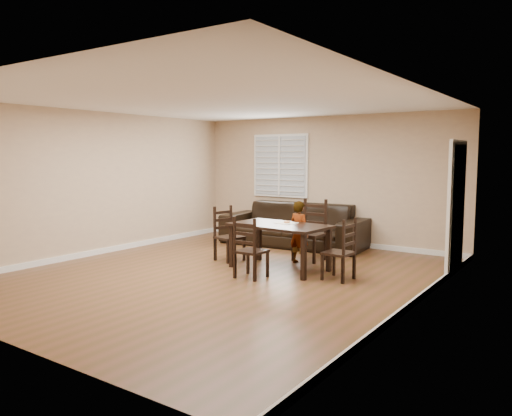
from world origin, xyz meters
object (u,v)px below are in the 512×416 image
(dining_table, at_px, (280,230))
(sofa, at_px, (293,225))
(chair_left, at_px, (225,235))
(chair_far, at_px, (247,251))
(donut, at_px, (287,222))
(chair_near, at_px, (313,232))
(child, at_px, (299,232))
(chair_right, at_px, (345,252))

(dining_table, relative_size, sofa, 0.55)
(dining_table, height_order, chair_left, chair_left)
(chair_far, xyz_separation_m, chair_left, (-1.16, 0.95, 0.01))
(chair_far, bearing_deg, donut, -94.94)
(chair_near, distance_m, chair_far, 1.88)
(child, bearing_deg, dining_table, 96.84)
(donut, bearing_deg, child, 88.61)
(chair_near, height_order, child, chair_near)
(donut, bearing_deg, chair_near, 87.54)
(chair_near, xyz_separation_m, child, (-0.03, -0.45, 0.05))
(chair_near, bearing_deg, sofa, 136.22)
(chair_left, height_order, sofa, chair_left)
(dining_table, height_order, chair_near, chair_near)
(chair_left, bearing_deg, child, -57.21)
(sofa, bearing_deg, chair_near, -49.11)
(chair_far, xyz_separation_m, chair_right, (1.27, 0.76, -0.00))
(chair_near, bearing_deg, donut, -91.09)
(chair_right, xyz_separation_m, donut, (-1.18, 0.27, 0.35))
(child, xyz_separation_m, sofa, (-0.97, 1.46, -0.11))
(donut, bearing_deg, chair_left, -176.70)
(dining_table, height_order, sofa, sofa)
(chair_far, height_order, child, child)
(chair_near, xyz_separation_m, donut, (-0.04, -0.85, 0.28))
(chair_left, distance_m, sofa, 1.95)
(dining_table, distance_m, child, 0.59)
(chair_far, relative_size, donut, 8.93)
(chair_near, distance_m, child, 0.46)
(chair_near, bearing_deg, chair_right, -43.00)
(dining_table, bearing_deg, chair_left, 179.24)
(child, bearing_deg, chair_near, -82.31)
(dining_table, distance_m, chair_near, 1.05)
(dining_table, xyz_separation_m, chair_right, (1.22, -0.09, -0.23))
(sofa, bearing_deg, donut, -66.62)
(child, height_order, donut, child)
(dining_table, bearing_deg, chair_far, -89.41)
(dining_table, height_order, child, child)
(donut, height_order, sofa, sofa)
(dining_table, height_order, chair_far, chair_far)
(donut, distance_m, sofa, 2.12)
(chair_right, bearing_deg, chair_near, -131.78)
(dining_table, distance_m, donut, 0.21)
(donut, bearing_deg, chair_right, -12.66)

